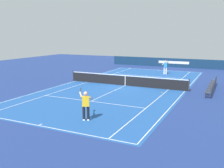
{
  "coord_description": "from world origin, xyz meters",
  "views": [
    {
      "loc": [
        21.74,
        8.98,
        4.69
      ],
      "look_at": [
        4.05,
        0.55,
        0.9
      ],
      "focal_mm": 40.89,
      "sensor_mm": 36.0,
      "label": 1
    }
  ],
  "objects_px": {
    "tennis_player_near": "(86,104)",
    "spectator_chair_2": "(214,82)",
    "spectator_chair_5": "(211,87)",
    "spectator_chair_7": "(209,92)",
    "tennis_player_far": "(165,67)",
    "spectator_chair_3": "(213,84)",
    "spectator_chair_6": "(210,89)",
    "spectator_chair_4": "(212,86)",
    "tennis_net": "(125,80)",
    "spectator_chair_0": "(215,79)",
    "tennis_ball": "(162,92)",
    "spectator_chair_1": "(214,81)"
  },
  "relations": [
    {
      "from": "spectator_chair_3",
      "to": "tennis_player_near",
      "type": "bearing_deg",
      "value": -26.35
    },
    {
      "from": "tennis_player_near",
      "to": "tennis_ball",
      "type": "height_order",
      "value": "tennis_player_near"
    },
    {
      "from": "spectator_chair_7",
      "to": "tennis_player_far",
      "type": "bearing_deg",
      "value": -150.6
    },
    {
      "from": "spectator_chair_0",
      "to": "spectator_chair_3",
      "type": "bearing_deg",
      "value": 0.0
    },
    {
      "from": "spectator_chair_5",
      "to": "spectator_chair_7",
      "type": "relative_size",
      "value": 1.0
    },
    {
      "from": "spectator_chair_3",
      "to": "spectator_chair_6",
      "type": "relative_size",
      "value": 1.0
    },
    {
      "from": "tennis_ball",
      "to": "spectator_chair_5",
      "type": "height_order",
      "value": "spectator_chair_5"
    },
    {
      "from": "tennis_player_far",
      "to": "spectator_chair_2",
      "type": "xyz_separation_m",
      "value": [
        6.28,
        5.91,
        -0.41
      ]
    },
    {
      "from": "tennis_player_near",
      "to": "spectator_chair_0",
      "type": "height_order",
      "value": "tennis_player_near"
    },
    {
      "from": "spectator_chair_5",
      "to": "tennis_ball",
      "type": "bearing_deg",
      "value": -69.18
    },
    {
      "from": "tennis_ball",
      "to": "spectator_chair_4",
      "type": "height_order",
      "value": "spectator_chair_4"
    },
    {
      "from": "spectator_chair_1",
      "to": "spectator_chair_3",
      "type": "distance_m",
      "value": 1.68
    },
    {
      "from": "tennis_player_near",
      "to": "spectator_chair_4",
      "type": "height_order",
      "value": "tennis_player_near"
    },
    {
      "from": "spectator_chair_2",
      "to": "spectator_chair_7",
      "type": "height_order",
      "value": "same"
    },
    {
      "from": "spectator_chair_3",
      "to": "spectator_chair_7",
      "type": "xyz_separation_m",
      "value": [
        3.36,
        0.0,
        0.0
      ]
    },
    {
      "from": "tennis_player_near",
      "to": "spectator_chair_7",
      "type": "distance_m",
      "value": 10.06
    },
    {
      "from": "tennis_ball",
      "to": "spectator_chair_7",
      "type": "relative_size",
      "value": 0.08
    },
    {
      "from": "spectator_chair_1",
      "to": "spectator_chair_5",
      "type": "distance_m",
      "value": 3.36
    },
    {
      "from": "spectator_chair_4",
      "to": "spectator_chair_3",
      "type": "bearing_deg",
      "value": 180.0
    },
    {
      "from": "tennis_net",
      "to": "spectator_chair_7",
      "type": "xyz_separation_m",
      "value": [
        1.84,
        7.57,
        0.03
      ]
    },
    {
      "from": "tennis_ball",
      "to": "spectator_chair_0",
      "type": "height_order",
      "value": "spectator_chair_0"
    },
    {
      "from": "tennis_player_near",
      "to": "spectator_chair_2",
      "type": "relative_size",
      "value": 1.93
    },
    {
      "from": "spectator_chair_3",
      "to": "tennis_net",
      "type": "bearing_deg",
      "value": -78.64
    },
    {
      "from": "tennis_net",
      "to": "spectator_chair_3",
      "type": "relative_size",
      "value": 13.3
    },
    {
      "from": "tennis_player_far",
      "to": "spectator_chair_3",
      "type": "distance_m",
      "value": 9.26
    },
    {
      "from": "tennis_ball",
      "to": "spectator_chair_2",
      "type": "bearing_deg",
      "value": 136.89
    },
    {
      "from": "tennis_net",
      "to": "spectator_chair_0",
      "type": "bearing_deg",
      "value": 118.12
    },
    {
      "from": "tennis_net",
      "to": "tennis_player_near",
      "type": "height_order",
      "value": "tennis_player_near"
    },
    {
      "from": "tennis_player_near",
      "to": "spectator_chair_2",
      "type": "height_order",
      "value": "tennis_player_near"
    },
    {
      "from": "spectator_chair_6",
      "to": "spectator_chair_7",
      "type": "distance_m",
      "value": 0.84
    },
    {
      "from": "spectator_chair_4",
      "to": "spectator_chair_6",
      "type": "relative_size",
      "value": 1.0
    },
    {
      "from": "spectator_chair_5",
      "to": "spectator_chair_6",
      "type": "xyz_separation_m",
      "value": [
        0.84,
        0.0,
        0.0
      ]
    },
    {
      "from": "tennis_player_near",
      "to": "spectator_chair_1",
      "type": "distance_m",
      "value": 14.49
    },
    {
      "from": "spectator_chair_4",
      "to": "spectator_chair_5",
      "type": "xyz_separation_m",
      "value": [
        0.84,
        0.0,
        0.0
      ]
    },
    {
      "from": "spectator_chair_0",
      "to": "spectator_chair_4",
      "type": "distance_m",
      "value": 3.36
    },
    {
      "from": "spectator_chair_4",
      "to": "spectator_chair_5",
      "type": "relative_size",
      "value": 1.0
    },
    {
      "from": "tennis_player_near",
      "to": "spectator_chair_4",
      "type": "relative_size",
      "value": 1.93
    },
    {
      "from": "tennis_net",
      "to": "tennis_player_near",
      "type": "distance_m",
      "value": 10.26
    },
    {
      "from": "tennis_player_near",
      "to": "spectator_chair_7",
      "type": "bearing_deg",
      "value": 145.11
    },
    {
      "from": "spectator_chair_6",
      "to": "spectator_chair_3",
      "type": "bearing_deg",
      "value": 180.0
    },
    {
      "from": "spectator_chair_1",
      "to": "spectator_chair_5",
      "type": "height_order",
      "value": "same"
    },
    {
      "from": "spectator_chair_2",
      "to": "tennis_player_near",
      "type": "bearing_deg",
      "value": -24.79
    },
    {
      "from": "tennis_player_near",
      "to": "spectator_chair_6",
      "type": "distance_m",
      "value": 10.76
    },
    {
      "from": "spectator_chair_2",
      "to": "spectator_chair_4",
      "type": "distance_m",
      "value": 1.68
    },
    {
      "from": "tennis_net",
      "to": "tennis_player_far",
      "type": "relative_size",
      "value": 6.89
    },
    {
      "from": "tennis_ball",
      "to": "spectator_chair_7",
      "type": "distance_m",
      "value": 3.71
    },
    {
      "from": "tennis_player_far",
      "to": "spectator_chair_0",
      "type": "xyz_separation_m",
      "value": [
        4.6,
        5.91,
        -0.41
      ]
    },
    {
      "from": "spectator_chair_1",
      "to": "spectator_chair_3",
      "type": "xyz_separation_m",
      "value": [
        1.68,
        0.0,
        0.0
      ]
    },
    {
      "from": "spectator_chair_3",
      "to": "spectator_chair_5",
      "type": "xyz_separation_m",
      "value": [
        1.68,
        0.0,
        0.0
      ]
    },
    {
      "from": "tennis_player_far",
      "to": "spectator_chair_2",
      "type": "bearing_deg",
      "value": 43.25
    }
  ]
}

